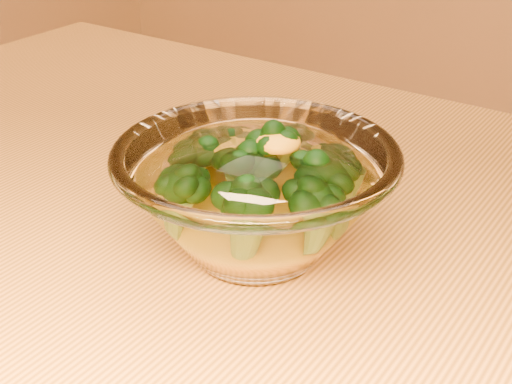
{
  "coord_description": "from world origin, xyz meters",
  "views": [
    {
      "loc": [
        0.29,
        -0.39,
        1.06
      ],
      "look_at": [
        0.03,
        -0.0,
        0.8
      ],
      "focal_mm": 50.0,
      "sensor_mm": 36.0,
      "label": 1
    }
  ],
  "objects": [
    {
      "name": "cheese_sauce",
      "position": [
        0.03,
        -0.0,
        0.78
      ],
      "size": [
        0.11,
        0.11,
        0.03
      ],
      "primitive_type": "ellipsoid",
      "color": "#FFAD15",
      "rests_on": "glass_bowl"
    },
    {
      "name": "glass_bowl",
      "position": [
        0.03,
        -0.0,
        0.8
      ],
      "size": [
        0.21,
        0.21,
        0.09
      ],
      "color": "white",
      "rests_on": "table"
    },
    {
      "name": "broccoli_heap",
      "position": [
        0.03,
        0.0,
        0.81
      ],
      "size": [
        0.15,
        0.15,
        0.07
      ],
      "color": "black",
      "rests_on": "cheese_sauce"
    },
    {
      "name": "table",
      "position": [
        0.0,
        0.0,
        0.65
      ],
      "size": [
        1.2,
        0.8,
        0.75
      ],
      "color": "gold",
      "rests_on": "ground"
    }
  ]
}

